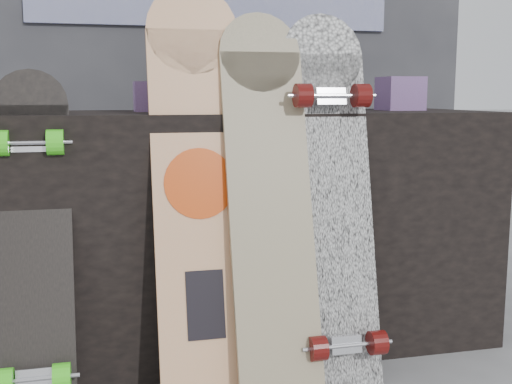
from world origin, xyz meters
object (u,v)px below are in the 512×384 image
object	(u,v)px
longboard_cascadia	(332,192)
longboard_geisha	(199,178)
vendor_table	(255,227)
longboard_celtic	(269,190)
skateboard_dark	(32,235)

from	to	relation	value
longboard_cascadia	longboard_geisha	bearing A→B (deg)	175.36
vendor_table	longboard_geisha	bearing A→B (deg)	-127.17
longboard_cascadia	vendor_table	bearing A→B (deg)	112.93
longboard_celtic	skateboard_dark	world-z (taller)	longboard_celtic
longboard_geisha	longboard_celtic	distance (m)	0.20
skateboard_dark	longboard_cascadia	bearing A→B (deg)	-1.82
longboard_geisha	longboard_cascadia	distance (m)	0.40
vendor_table	longboard_celtic	xyz separation A→B (m)	(-0.05, -0.36, 0.18)
longboard_cascadia	skateboard_dark	bearing A→B (deg)	178.18
longboard_geisha	longboard_cascadia	xyz separation A→B (m)	(0.39, -0.03, -0.05)
vendor_table	longboard_celtic	world-z (taller)	longboard_celtic
longboard_celtic	longboard_cascadia	distance (m)	0.20
longboard_geisha	skateboard_dark	world-z (taller)	longboard_geisha
longboard_geisha	longboard_celtic	xyz separation A→B (m)	(0.20, -0.04, -0.04)
longboard_celtic	vendor_table	bearing A→B (deg)	82.66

